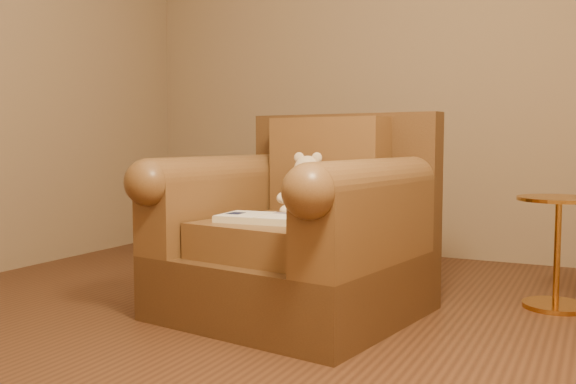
% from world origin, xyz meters
% --- Properties ---
extents(floor, '(4.00, 4.00, 0.00)m').
position_xyz_m(floor, '(0.00, 0.00, 0.00)').
color(floor, '#512E1B').
rests_on(floor, ground).
extents(armchair, '(1.20, 1.15, 0.95)m').
position_xyz_m(armchair, '(0.04, 0.27, 0.37)').
color(armchair, '#4E321A').
rests_on(armchair, floor).
extents(teddy_bear, '(0.23, 0.25, 0.31)m').
position_xyz_m(teddy_bear, '(0.03, 0.36, 0.57)').
color(teddy_bear, beige).
rests_on(teddy_bear, armchair).
extents(guidebook, '(0.42, 0.27, 0.03)m').
position_xyz_m(guidebook, '(-0.02, 0.06, 0.47)').
color(guidebook, beige).
rests_on(guidebook, armchair).
extents(side_table, '(0.39, 0.39, 0.54)m').
position_xyz_m(side_table, '(1.13, 0.89, 0.29)').
color(side_table, '#C08234').
rests_on(side_table, floor).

